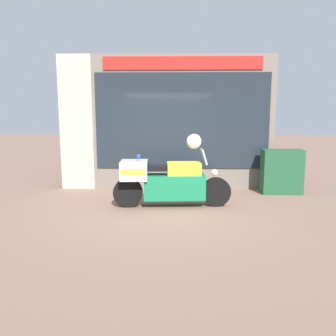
{
  "coord_description": "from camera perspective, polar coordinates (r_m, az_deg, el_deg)",
  "views": [
    {
      "loc": [
        0.22,
        -6.6,
        1.84
      ],
      "look_at": [
        0.06,
        0.57,
        0.74
      ],
      "focal_mm": 35.0,
      "sensor_mm": 36.0,
      "label": 1
    }
  ],
  "objects": [
    {
      "name": "window_display",
      "position": [
        8.74,
        2.14,
        -0.38
      ],
      "size": [
        4.19,
        0.3,
        1.92
      ],
      "color": "slate",
      "rests_on": "ground"
    },
    {
      "name": "utility_cabinet",
      "position": [
        8.46,
        19.18,
        -0.6
      ],
      "size": [
        0.96,
        0.43,
        1.08
      ],
      "primitive_type": "cube",
      "color": "#1E4C2D",
      "rests_on": "ground"
    },
    {
      "name": "paramedic_motorcycle",
      "position": [
        6.79,
        -0.47,
        -2.19
      ],
      "size": [
        2.46,
        0.65,
        1.21
      ],
      "rotation": [
        0.0,
        0.0,
        0.06
      ],
      "color": "black",
      "rests_on": "ground"
    },
    {
      "name": "ground_plane",
      "position": [
        6.86,
        -0.61,
        -6.85
      ],
      "size": [
        60.0,
        60.0,
        0.0
      ],
      "primitive_type": "plane",
      "color": "#7A5B4C"
    },
    {
      "name": "white_helmet",
      "position": [
        6.73,
        4.56,
        4.64
      ],
      "size": [
        0.3,
        0.3,
        0.3
      ],
      "primitive_type": "sphere",
      "color": "white",
      "rests_on": "paramedic_motorcycle"
    },
    {
      "name": "shop_building",
      "position": [
        8.62,
        -2.76,
        7.86
      ],
      "size": [
        5.49,
        0.55,
        3.41
      ],
      "color": "#6B6056",
      "rests_on": "ground"
    }
  ]
}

